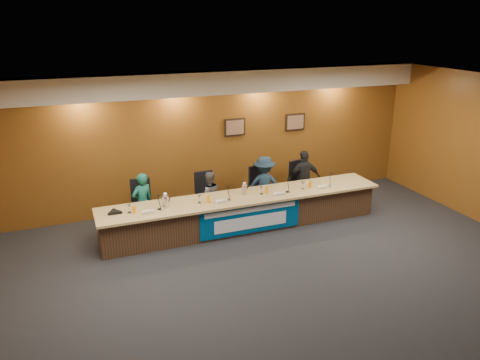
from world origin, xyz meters
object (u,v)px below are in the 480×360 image
object	(u,v)px
panelist_b	(209,197)
carafe_mid	(244,189)
office_chair_a	(142,208)
speakerphone	(115,212)
carafe_left	(165,201)
banner	(251,219)
office_chair_d	(302,186)
dais_body	(243,213)
office_chair_c	(262,192)
panelist_c	(264,185)
panelist_d	(304,179)
panelist_a	(143,203)
office_chair_b	(208,199)

from	to	relation	value
panelist_b	carafe_mid	size ratio (longest dim) A/B	5.28
office_chair_a	speakerphone	xyz separation A→B (m)	(-0.64, -0.70, 0.30)
carafe_left	banner	bearing A→B (deg)	-12.00
office_chair_d	dais_body	bearing A→B (deg)	-170.26
carafe_left	office_chair_d	bearing A→B (deg)	12.39
office_chair_a	office_chair_c	world-z (taller)	same
dais_body	speakerphone	size ratio (longest dim) A/B	18.75
panelist_c	carafe_mid	size ratio (longest dim) A/B	6.18
dais_body	office_chair_d	bearing A→B (deg)	21.57
panelist_d	carafe_left	size ratio (longest dim) A/B	5.68
panelist_a	office_chair_d	world-z (taller)	panelist_a
banner	panelist_b	world-z (taller)	panelist_b
office_chair_d	panelist_d	bearing A→B (deg)	-101.83
office_chair_b	carafe_mid	xyz separation A→B (m)	(0.61, -0.66, 0.38)
office_chair_a	carafe_left	xyz separation A→B (m)	(0.34, -0.76, 0.39)
office_chair_a	carafe_mid	xyz separation A→B (m)	(2.06, -0.66, 0.38)
panelist_d	office_chair_b	bearing A→B (deg)	3.86
dais_body	carafe_mid	bearing A→B (deg)	53.19
office_chair_c	dais_body	bearing A→B (deg)	-157.61
office_chair_b	panelist_b	bearing A→B (deg)	-94.85
office_chair_c	panelist_d	bearing A→B (deg)	-26.36
carafe_left	carafe_mid	size ratio (longest dim) A/B	1.11
panelist_c	speakerphone	size ratio (longest dim) A/B	4.23
panelist_c	panelist_d	world-z (taller)	panelist_d
panelist_c	office_chair_b	bearing A→B (deg)	13.78
speakerphone	office_chair_b	bearing A→B (deg)	18.62
panelist_b	office_chair_a	size ratio (longest dim) A/B	2.41
panelist_d	dais_body	bearing A→B (deg)	25.02
panelist_c	speakerphone	xyz separation A→B (m)	(-3.41, -0.60, 0.10)
office_chair_b	office_chair_d	bearing A→B (deg)	-4.85
panelist_c	office_chair_c	world-z (taller)	panelist_c
banner	panelist_c	xyz separation A→B (m)	(0.75, 1.02, 0.30)
banner	panelist_c	bearing A→B (deg)	53.67
dais_body	speakerphone	xyz separation A→B (m)	(-2.66, 0.00, 0.43)
dais_body	office_chair_b	distance (m)	0.92
office_chair_a	office_chair_c	size ratio (longest dim) A/B	1.00
carafe_mid	carafe_left	bearing A→B (deg)	-176.59
panelist_a	office_chair_b	bearing A→B (deg)	163.04
office_chair_d	panelist_a	bearing A→B (deg)	169.68
dais_body	office_chair_c	distance (m)	1.04
panelist_b	carafe_left	size ratio (longest dim) A/B	4.75
dais_body	banner	world-z (taller)	banner
office_chair_c	speakerphone	xyz separation A→B (m)	(-3.41, -0.70, 0.30)
panelist_d	office_chair_b	distance (m)	2.37
banner	carafe_left	bearing A→B (deg)	168.00
banner	speakerphone	xyz separation A→B (m)	(-2.66, 0.42, 0.40)
office_chair_a	carafe_mid	distance (m)	2.20
office_chair_d	carafe_mid	distance (m)	1.90
banner	carafe_left	world-z (taller)	carafe_left
office_chair_a	office_chair_d	distance (m)	3.80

